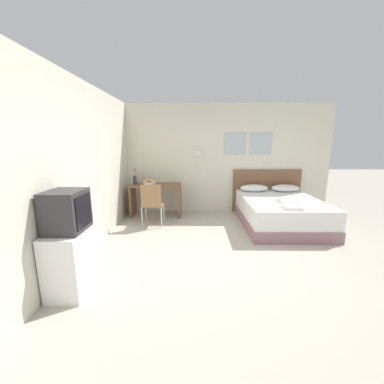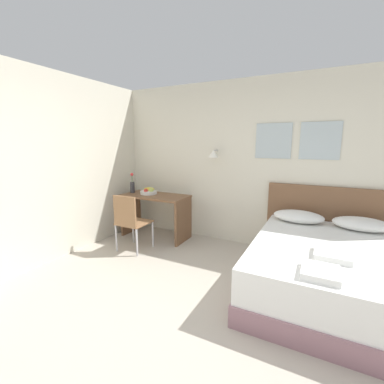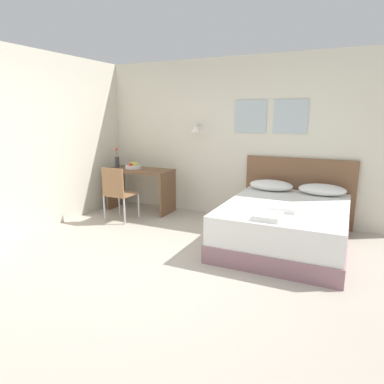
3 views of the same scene
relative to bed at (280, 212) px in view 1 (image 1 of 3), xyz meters
The scene contains 15 objects.
ground_plane 1.92m from the bed, 128.15° to the right, with size 24.00×24.00×0.00m, color #B2A899.
wall_back 1.91m from the bed, 136.98° to the left, with size 5.41×0.31×2.65m.
wall_left 4.04m from the bed, 153.93° to the right, with size 0.06×5.55×2.65m.
bed is the anchor object (origin of this frame).
headboard 1.06m from the bed, 90.00° to the left, with size 1.68×0.06×1.07m.
pillow_left 0.92m from the bed, 116.20° to the left, with size 0.67×0.38×0.16m.
pillow_right 0.92m from the bed, 63.80° to the left, with size 0.67×0.38×0.16m.
folded_towel_near_foot 0.44m from the bed, 84.69° to the right, with size 0.33×0.34×0.06m.
folded_towel_mid_bed 0.82m from the bed, 95.36° to the right, with size 0.30×0.32×0.06m.
desk 2.81m from the bed, 166.54° to the left, with size 1.17×0.58×0.77m.
desk_chair 2.71m from the bed, behind, with size 0.44×0.44×0.90m.
fruit_bowl 3.00m from the bed, 166.81° to the left, with size 0.29×0.29×0.12m.
flower_vase 3.33m from the bed, 168.87° to the left, with size 0.08×0.08×0.37m.
tv_stand 3.97m from the bed, 145.04° to the right, with size 0.40×0.62×0.75m.
television 4.03m from the bed, 145.01° to the right, with size 0.39×0.44×0.47m.
Camera 1 is at (-0.64, -3.31, 1.74)m, focal length 22.00 mm.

